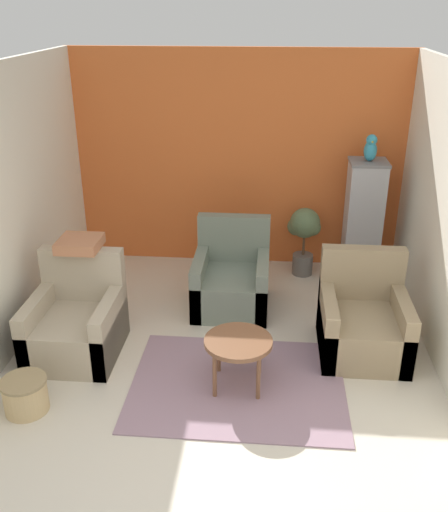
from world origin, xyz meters
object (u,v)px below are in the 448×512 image
coffee_table (238,345)px  armchair_middle (232,281)px  armchair_right (363,324)px  potted_plant (304,232)px  wicker_basket (25,394)px  birdcage (362,225)px  armchair_left (77,325)px  parrot (370,148)px

coffee_table → armchair_middle: 1.43m
armchair_right → potted_plant: 1.70m
armchair_right → wicker_basket: (-2.78, -1.12, -0.13)m
armchair_middle → armchair_right: bearing=-30.9°
armchair_middle → birdcage: birdcage is taller
coffee_table → wicker_basket: bearing=-164.2°
armchair_left → armchair_right: same height
armchair_right → parrot: 2.01m
birdcage → wicker_basket: birdcage is taller
armchair_middle → wicker_basket: bearing=-128.7°
armchair_left → parrot: 3.56m
armchair_middle → wicker_basket: size_ratio=2.51×
parrot → potted_plant: (-0.65, 0.07, -1.02)m
armchair_right → birdcage: bearing=84.0°
armchair_middle → coffee_table: bearing=-83.5°
armchair_middle → potted_plant: armchair_middle is taller
coffee_table → birdcage: birdcage is taller
armchair_middle → parrot: parrot is taller
armchair_middle → armchair_left: bearing=-143.2°
potted_plant → birdcage: bearing=-6.2°
armchair_right → birdcage: 1.60m
armchair_left → parrot: size_ratio=3.05×
parrot → armchair_right: bearing=-96.0°
armchair_right → potted_plant: size_ratio=1.10×
armchair_right → parrot: (0.16, 1.54, 1.28)m
coffee_table → parrot: parrot is taller
potted_plant → armchair_middle: bearing=-133.0°
wicker_basket → birdcage: bearing=42.1°
armchair_right → coffee_table: bearing=-149.8°
coffee_table → potted_plant: 2.35m
armchair_middle → birdcage: bearing=28.3°
armchair_left → armchair_right: size_ratio=1.00×
armchair_right → potted_plant: armchair_right is taller
parrot → armchair_left: bearing=-147.3°
coffee_table → armchair_right: armchair_right is taller
wicker_basket → potted_plant: bearing=49.9°
armchair_left → wicker_basket: bearing=-99.7°
birdcage → armchair_middle: bearing=-151.7°
armchair_middle → potted_plant: size_ratio=1.10×
coffee_table → potted_plant: size_ratio=0.69×
wicker_basket → armchair_left: bearing=80.3°
birdcage → potted_plant: (-0.65, 0.07, -0.14)m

